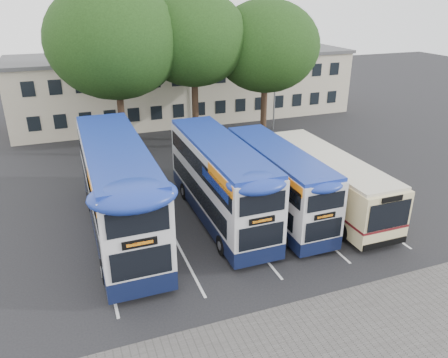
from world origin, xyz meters
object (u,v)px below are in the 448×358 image
object	(u,v)px
tree_left	(114,41)
bus_single	(326,178)
lamp_post	(276,72)
bus_dd_left	(118,186)
tree_mid	(193,39)
bus_dd_right	(277,179)
tree_right	(266,47)
bus_dd_mid	(219,178)

from	to	relation	value
tree_left	bus_single	distance (m)	17.10
lamp_post	bus_dd_left	bearing A→B (deg)	-137.98
tree_mid	lamp_post	bearing A→B (deg)	16.16
tree_left	bus_dd_left	world-z (taller)	tree_left
bus_dd_left	bus_single	distance (m)	11.50
bus_dd_right	bus_dd_left	bearing A→B (deg)	174.14
bus_single	tree_mid	bearing A→B (deg)	106.96
lamp_post	tree_mid	size ratio (longest dim) A/B	0.77
tree_left	tree_right	xyz separation A→B (m)	(11.37, -0.36, -0.79)
tree_left	tree_mid	bearing A→B (deg)	-0.19
lamp_post	bus_dd_right	size ratio (longest dim) A/B	0.97
bus_dd_mid	tree_right	bearing A→B (deg)	55.13
bus_single	lamp_post	bearing A→B (deg)	74.27
bus_dd_mid	bus_single	size ratio (longest dim) A/B	1.00
tree_mid	bus_dd_left	size ratio (longest dim) A/B	1.00
tree_left	bus_dd_mid	distance (m)	13.72
bus_dd_right	tree_left	bearing A→B (deg)	116.72
tree_left	tree_right	world-z (taller)	tree_left
bus_dd_left	bus_dd_mid	xyz separation A→B (m)	(5.27, -0.12, -0.28)
tree_mid	bus_dd_mid	distance (m)	13.46
tree_right	bus_single	size ratio (longest dim) A/B	1.06
bus_dd_right	bus_single	xyz separation A→B (m)	(3.13, 0.04, -0.38)
tree_right	bus_dd_left	bearing A→B (deg)	-139.38
tree_mid	tree_right	size ratio (longest dim) A/B	1.06
tree_mid	bus_dd_right	size ratio (longest dim) A/B	1.26
lamp_post	bus_dd_mid	world-z (taller)	lamp_post
bus_dd_left	tree_right	bearing A→B (deg)	40.62
lamp_post	bus_dd_left	distance (m)	21.18
tree_right	bus_dd_mid	bearing A→B (deg)	-124.87
lamp_post	tree_right	bearing A→B (deg)	-131.01
bus_dd_mid	tree_left	bearing A→B (deg)	105.63
bus_dd_right	bus_single	world-z (taller)	bus_dd_right
lamp_post	tree_mid	bearing A→B (deg)	-163.84
bus_single	tree_right	bearing A→B (deg)	81.28
lamp_post	bus_single	bearing A→B (deg)	-105.73
bus_single	bus_dd_mid	bearing A→B (deg)	173.53
tree_left	bus_dd_mid	world-z (taller)	tree_left
lamp_post	tree_left	distance (m)	14.27
tree_left	tree_mid	distance (m)	5.66
tree_mid	bus_dd_right	world-z (taller)	tree_mid
tree_right	lamp_post	bearing A→B (deg)	48.99
lamp_post	bus_dd_mid	bearing A→B (deg)	-126.11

